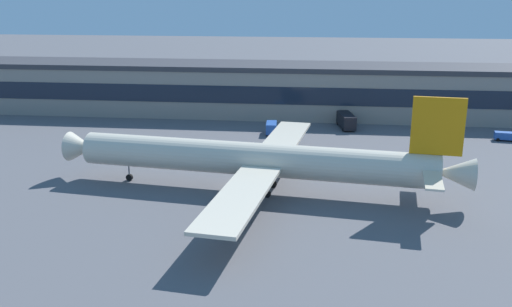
% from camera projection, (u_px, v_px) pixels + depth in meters
% --- Properties ---
extents(ground_plane, '(600.00, 600.00, 0.00)m').
position_uv_depth(ground_plane, '(240.00, 183.00, 92.21)').
color(ground_plane, '#56565B').
extents(terminal_building, '(183.22, 16.69, 12.89)m').
position_uv_depth(terminal_building, '(270.00, 89.00, 141.42)').
color(terminal_building, gray).
rests_on(terminal_building, ground_plane).
extents(airliner, '(64.72, 55.94, 16.20)m').
position_uv_depth(airliner, '(259.00, 160.00, 87.17)').
color(airliner, beige).
rests_on(airliner, ground_plane).
extents(follow_me_car, '(4.62, 2.51, 1.85)m').
position_uv_depth(follow_me_car, '(505.00, 136.00, 118.05)').
color(follow_me_car, '#2651A5').
rests_on(follow_me_car, ground_plane).
extents(fuel_truck, '(4.33, 8.78, 3.35)m').
position_uv_depth(fuel_truck, '(346.00, 120.00, 128.41)').
color(fuel_truck, black).
rests_on(fuel_truck, ground_plane).
extents(crew_van, '(2.47, 5.29, 2.55)m').
position_uv_depth(crew_van, '(271.00, 127.00, 123.60)').
color(crew_van, '#2651A5').
rests_on(crew_van, ground_plane).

